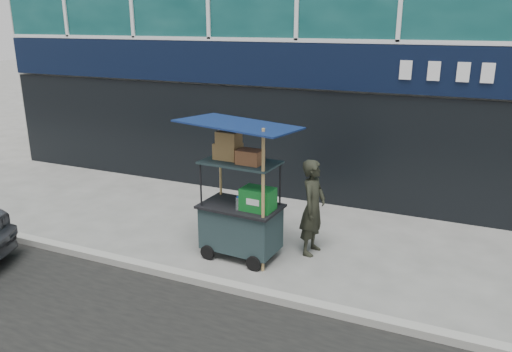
% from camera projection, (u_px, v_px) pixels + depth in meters
% --- Properties ---
extents(ground, '(80.00, 80.00, 0.00)m').
position_uv_depth(ground, '(206.00, 277.00, 7.68)').
color(ground, '#62635E').
rests_on(ground, ground).
extents(curb, '(80.00, 0.18, 0.12)m').
position_uv_depth(curb, '(200.00, 280.00, 7.48)').
color(curb, '#96968E').
rests_on(curb, ground).
extents(vendor_cart, '(1.80, 1.32, 2.34)m').
position_uv_depth(vendor_cart, '(241.00, 210.00, 8.13)').
color(vendor_cart, '#1A2C2C').
rests_on(vendor_cart, ground).
extents(vendor_man, '(0.43, 0.62, 1.63)m').
position_uv_depth(vendor_man, '(313.00, 207.00, 8.27)').
color(vendor_man, black).
rests_on(vendor_man, ground).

